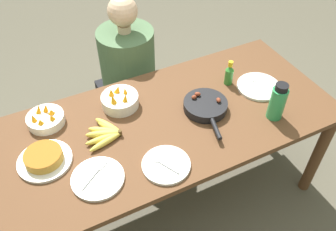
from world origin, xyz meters
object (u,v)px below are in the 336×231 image
object	(u,v)px
banana_bunch	(106,133)
person_figure	(130,85)
frittata_plate_center	(44,158)
skillet	(206,106)
hot_sauce_bottle	(229,74)
empty_plate_near_front	(98,178)
water_bottle	(278,102)
empty_plate_far_left	(258,86)
empty_plate_far_right	(166,165)
fruit_bowl_mango	(46,119)
fruit_bowl_citrus	(120,100)

from	to	relation	value
banana_bunch	person_figure	bearing A→B (deg)	60.30
person_figure	frittata_plate_center	bearing A→B (deg)	-135.54
skillet	hot_sauce_bottle	bearing A→B (deg)	134.47
empty_plate_near_front	water_bottle	distance (m)	1.01
frittata_plate_center	empty_plate_far_left	distance (m)	1.28
hot_sauce_bottle	person_figure	world-z (taller)	person_figure
empty_plate_far_right	hot_sauce_bottle	distance (m)	0.74
frittata_plate_center	fruit_bowl_mango	world-z (taller)	fruit_bowl_mango
banana_bunch	empty_plate_far_right	distance (m)	0.37
fruit_bowl_mango	hot_sauce_bottle	distance (m)	1.08
skillet	empty_plate_near_front	bearing A→B (deg)	-60.39
empty_plate_far_left	water_bottle	distance (m)	0.27
empty_plate_near_front	water_bottle	bearing A→B (deg)	-1.57
frittata_plate_center	hot_sauce_bottle	distance (m)	1.14
banana_bunch	fruit_bowl_mango	size ratio (longest dim) A/B	1.14
skillet	hot_sauce_bottle	world-z (taller)	hot_sauce_bottle
fruit_bowl_citrus	person_figure	world-z (taller)	person_figure
water_bottle	empty_plate_far_right	bearing A→B (deg)	-176.37
banana_bunch	empty_plate_near_front	bearing A→B (deg)	-117.52
empty_plate_far_right	hot_sauce_bottle	world-z (taller)	hot_sauce_bottle
hot_sauce_bottle	person_figure	bearing A→B (deg)	127.03
empty_plate_far_right	fruit_bowl_mango	world-z (taller)	fruit_bowl_mango
empty_plate_far_left	person_figure	size ratio (longest dim) A/B	0.23
frittata_plate_center	empty_plate_far_right	xyz separation A→B (m)	(0.52, -0.29, -0.02)
frittata_plate_center	person_figure	bearing A→B (deg)	44.46
skillet	frittata_plate_center	world-z (taller)	skillet
empty_plate_far_left	empty_plate_far_right	size ratio (longest dim) A/B	1.10
empty_plate_far_right	person_figure	xyz separation A→B (m)	(0.18, 0.97, -0.29)
banana_bunch	hot_sauce_bottle	world-z (taller)	hot_sauce_bottle
skillet	empty_plate_far_left	xyz separation A→B (m)	(0.39, 0.03, -0.02)
banana_bunch	hot_sauce_bottle	distance (m)	0.81
empty_plate_far_left	person_figure	bearing A→B (deg)	129.84
skillet	fruit_bowl_mango	xyz separation A→B (m)	(-0.82, 0.29, 0.00)
banana_bunch	hot_sauce_bottle	size ratio (longest dim) A/B	1.43
banana_bunch	empty_plate_far_right	world-z (taller)	banana_bunch
water_bottle	person_figure	bearing A→B (deg)	118.37
empty_plate_near_front	hot_sauce_bottle	xyz separation A→B (m)	(0.94, 0.33, 0.06)
frittata_plate_center	water_bottle	bearing A→B (deg)	-11.41
frittata_plate_center	empty_plate_near_front	bearing A→B (deg)	-47.43
empty_plate_far_right	fruit_bowl_citrus	bearing A→B (deg)	94.91
water_bottle	person_figure	xyz separation A→B (m)	(-0.50, 0.93, -0.38)
skillet	empty_plate_far_left	size ratio (longest dim) A/B	1.48
banana_bunch	skillet	bearing A→B (deg)	-6.18
water_bottle	hot_sauce_bottle	size ratio (longest dim) A/B	1.39
banana_bunch	fruit_bowl_citrus	size ratio (longest dim) A/B	1.09
frittata_plate_center	hot_sauce_bottle	world-z (taller)	hot_sauce_bottle
banana_bunch	fruit_bowl_mango	distance (m)	0.35
frittata_plate_center	empty_plate_far_right	world-z (taller)	frittata_plate_center
skillet	empty_plate_far_right	xyz separation A→B (m)	(-0.37, -0.26, -0.02)
fruit_bowl_mango	empty_plate_near_front	bearing A→B (deg)	-74.80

